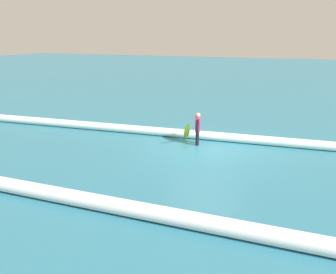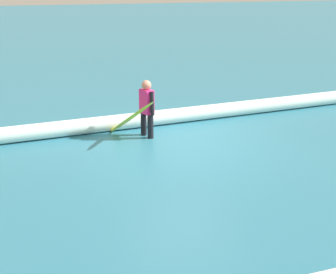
{
  "view_description": "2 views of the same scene",
  "coord_description": "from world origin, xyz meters",
  "views": [
    {
      "loc": [
        -3.61,
        12.63,
        4.32
      ],
      "look_at": [
        0.76,
        1.92,
        1.01
      ],
      "focal_mm": 38.09,
      "sensor_mm": 36.0,
      "label": 1
    },
    {
      "loc": [
        3.42,
        9.28,
        3.48
      ],
      "look_at": [
        0.9,
        1.74,
        0.82
      ],
      "focal_mm": 50.74,
      "sensor_mm": 36.0,
      "label": 2
    }
  ],
  "objects": [
    {
      "name": "surfer",
      "position": [
        0.57,
        -0.79,
        0.73
      ],
      "size": [
        0.3,
        0.58,
        1.32
      ],
      "rotation": [
        0.0,
        0.0,
        5.03
      ],
      "color": "black",
      "rests_on": "ground_plane"
    },
    {
      "name": "surfboard",
      "position": [
        0.98,
        -0.66,
        0.53
      ],
      "size": [
        0.84,
        1.59,
        1.08
      ],
      "color": "yellow",
      "rests_on": "ground_plane"
    },
    {
      "name": "wave_crest_foreground",
      "position": [
        1.21,
        -1.51,
        0.19
      ],
      "size": [
        25.64,
        2.23,
        0.37
      ],
      "primitive_type": "cylinder",
      "rotation": [
        0.0,
        1.57,
        0.07
      ],
      "color": "white",
      "rests_on": "ground_plane"
    },
    {
      "name": "ground_plane",
      "position": [
        0.0,
        0.0,
        0.0
      ],
      "size": [
        121.69,
        121.69,
        0.0
      ],
      "primitive_type": "plane",
      "color": "teal"
    }
  ]
}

